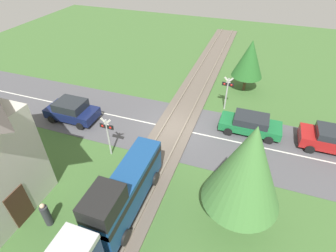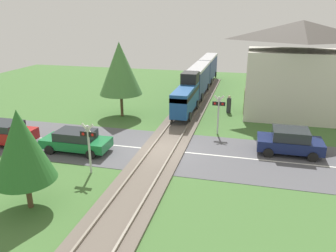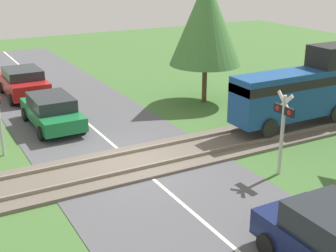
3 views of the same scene
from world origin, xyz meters
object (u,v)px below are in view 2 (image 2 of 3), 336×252
object	(u,v)px
train	(200,78)
car_far_side	(290,141)
car_near_crossing	(76,140)
car_behind_queue	(4,132)
pedestrian_by_station	(229,105)
station_building	(297,72)
crossing_signal_east_approach	(219,109)
crossing_signal_west_approach	(89,141)

from	to	relation	value
train	car_far_side	size ratio (longest dim) A/B	5.48
car_near_crossing	car_behind_queue	xyz separation A→B (m)	(-5.26, 0.00, 0.06)
train	pedestrian_by_station	size ratio (longest dim) A/B	13.78
station_building	crossing_signal_east_approach	bearing A→B (deg)	-134.56
train	station_building	world-z (taller)	station_building
car_behind_queue	station_building	distance (m)	22.31
station_building	car_far_side	bearing A→B (deg)	-96.84
crossing_signal_east_approach	station_building	bearing A→B (deg)	45.44
car_far_side	car_behind_queue	distance (m)	18.40
car_near_crossing	crossing_signal_west_approach	size ratio (longest dim) A/B	1.49
crossing_signal_west_approach	crossing_signal_east_approach	size ratio (longest dim) A/B	1.00
car_near_crossing	car_far_side	size ratio (longest dim) A/B	1.10
crossing_signal_east_approach	station_building	xyz separation A→B (m)	(5.63, 5.71, 1.93)
car_far_side	car_behind_queue	xyz separation A→B (m)	(-18.17, -2.88, -0.03)
car_far_side	crossing_signal_west_approach	world-z (taller)	crossing_signal_west_approach
crossing_signal_east_approach	station_building	size ratio (longest dim) A/B	0.34
car_near_crossing	car_far_side	world-z (taller)	car_far_side
crossing_signal_west_approach	station_building	xyz separation A→B (m)	(11.70, 13.50, 1.93)
crossing_signal_east_approach	car_far_side	bearing A→B (deg)	-27.82
car_near_crossing	station_building	size ratio (longest dim) A/B	0.50
crossing_signal_east_approach	pedestrian_by_station	xyz separation A→B (m)	(0.40, 5.52, -1.14)
car_near_crossing	car_behind_queue	bearing A→B (deg)	180.00
car_near_crossing	station_building	bearing A→B (deg)	38.49
car_near_crossing	pedestrian_by_station	bearing A→B (deg)	51.39
crossing_signal_west_approach	pedestrian_by_station	size ratio (longest dim) A/B	1.86
train	car_far_side	distance (m)	15.75
train	car_behind_queue	bearing A→B (deg)	-122.32
crossing_signal_east_approach	station_building	world-z (taller)	station_building
crossing_signal_east_approach	pedestrian_by_station	world-z (taller)	crossing_signal_east_approach
car_behind_queue	station_building	size ratio (longest dim) A/B	0.48
car_far_side	station_building	xyz separation A→B (m)	(0.98, 8.17, 2.95)
pedestrian_by_station	car_behind_queue	bearing A→B (deg)	-142.09
crossing_signal_east_approach	train	bearing A→B (deg)	105.10
train	car_near_crossing	size ratio (longest dim) A/B	4.99
crossing_signal_west_approach	pedestrian_by_station	xyz separation A→B (m)	(6.47, 13.30, -1.14)
car_far_side	crossing_signal_east_approach	world-z (taller)	crossing_signal_east_approach
crossing_signal_west_approach	pedestrian_by_station	distance (m)	14.83
car_far_side	pedestrian_by_station	xyz separation A→B (m)	(-4.25, 7.97, -0.12)
car_behind_queue	crossing_signal_west_approach	world-z (taller)	crossing_signal_west_approach
train	crossing_signal_west_approach	size ratio (longest dim) A/B	7.43
car_near_crossing	crossing_signal_east_approach	size ratio (longest dim) A/B	1.49
crossing_signal_west_approach	crossing_signal_east_approach	distance (m)	9.87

